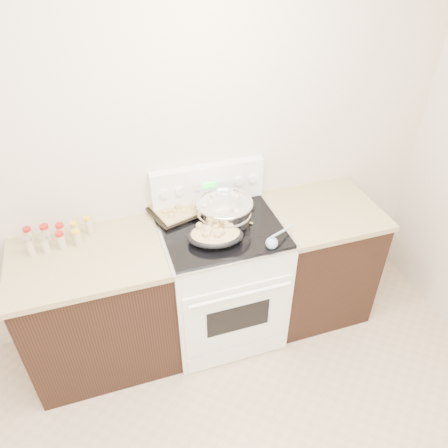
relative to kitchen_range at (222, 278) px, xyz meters
name	(u,v)px	position (x,y,z in m)	size (l,w,h in m)	color
room_shell	(260,334)	(-0.35, -1.42, 1.21)	(4.10, 3.60, 2.75)	beige
counter_left	(100,309)	(-0.83, 0.01, -0.03)	(0.93, 0.67, 0.92)	black
counter_right	(315,259)	(0.73, 0.01, -0.03)	(0.73, 0.67, 0.92)	black
kitchen_range	(222,278)	(0.00, 0.00, 0.00)	(0.78, 0.73, 1.22)	white
mixing_bowl	(225,212)	(0.03, 0.03, 0.53)	(0.39, 0.39, 0.21)	silver
roasting_pan	(215,235)	(-0.08, -0.13, 0.50)	(0.38, 0.30, 0.12)	black
baking_sheet	(184,207)	(-0.18, 0.25, 0.47)	(0.52, 0.42, 0.06)	black
wooden_spoon	(227,224)	(0.04, 0.00, 0.46)	(0.22, 0.19, 0.04)	tan
blue_ladle	(273,241)	(0.23, -0.28, 0.48)	(0.24, 0.16, 0.09)	#78A3B3
spice_jars	(56,236)	(-0.99, 0.17, 0.49)	(0.39, 0.15, 0.13)	#BFB28C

